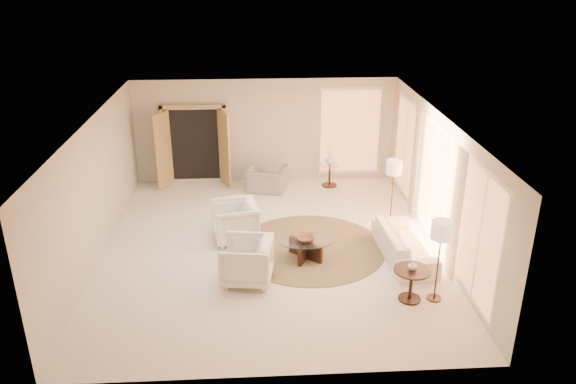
{
  "coord_description": "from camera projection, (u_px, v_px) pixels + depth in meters",
  "views": [
    {
      "loc": [
        -0.25,
        -10.59,
        5.71
      ],
      "look_at": [
        0.4,
        0.4,
        1.1
      ],
      "focal_mm": 35.0,
      "sensor_mm": 36.0,
      "label": 1
    }
  ],
  "objects": [
    {
      "name": "armchair_left",
      "position": [
        235.0,
        220.0,
        12.11
      ],
      "size": [
        1.03,
        1.08,
        0.96
      ],
      "primitive_type": "imported",
      "rotation": [
        0.0,
        0.0,
        -1.38
      ],
      "color": "white",
      "rests_on": "room"
    },
    {
      "name": "bowl",
      "position": [
        306.0,
        239.0,
        11.38
      ],
      "size": [
        0.44,
        0.44,
        0.09
      ],
      "primitive_type": "imported",
      "rotation": [
        0.0,
        0.0,
        0.23
      ],
      "color": "brown",
      "rests_on": "coffee_table"
    },
    {
      "name": "sofa",
      "position": [
        404.0,
        244.0,
        11.46
      ],
      "size": [
        0.94,
        2.15,
        0.61
      ],
      "primitive_type": "imported",
      "rotation": [
        0.0,
        0.0,
        1.63
      ],
      "color": "white",
      "rests_on": "room"
    },
    {
      "name": "armchair_right",
      "position": [
        246.0,
        259.0,
        10.55
      ],
      "size": [
        0.98,
        1.03,
        0.94
      ],
      "primitive_type": "imported",
      "rotation": [
        0.0,
        0.0,
        -1.71
      ],
      "color": "white",
      "rests_on": "room"
    },
    {
      "name": "french_doors",
      "position": [
        195.0,
        146.0,
        14.97
      ],
      "size": [
        1.95,
        0.66,
        2.16
      ],
      "color": "tan",
      "rests_on": "room"
    },
    {
      "name": "accent_chair",
      "position": [
        266.0,
        176.0,
        14.71
      ],
      "size": [
        1.11,
        0.86,
        0.85
      ],
      "primitive_type": "imported",
      "rotation": [
        0.0,
        0.0,
        2.89
      ],
      "color": "gray",
      "rests_on": "room"
    },
    {
      "name": "room",
      "position": [
        270.0,
        187.0,
        11.43
      ],
      "size": [
        7.04,
        8.04,
        2.83
      ],
      "color": "white",
      "rests_on": "ground"
    },
    {
      "name": "side_vase",
      "position": [
        330.0,
        160.0,
        14.9
      ],
      "size": [
        0.3,
        0.3,
        0.28
      ],
      "primitive_type": "imported",
      "rotation": [
        0.0,
        0.0,
        -0.13
      ],
      "color": "white",
      "rests_on": "side_table"
    },
    {
      "name": "side_table",
      "position": [
        330.0,
        173.0,
        15.05
      ],
      "size": [
        0.53,
        0.53,
        0.62
      ],
      "rotation": [
        0.0,
        0.0,
        -0.14
      ],
      "color": "#30231B",
      "rests_on": "room"
    },
    {
      "name": "windows_right",
      "position": [
        434.0,
        183.0,
        11.73
      ],
      "size": [
        0.1,
        6.4,
        2.4
      ],
      "primitive_type": null,
      "color": "#EB935E",
      "rests_on": "room"
    },
    {
      "name": "end_vase",
      "position": [
        413.0,
        266.0,
        9.87
      ],
      "size": [
        0.2,
        0.2,
        0.17
      ],
      "primitive_type": "imported",
      "rotation": [
        0.0,
        0.0,
        0.22
      ],
      "color": "white",
      "rests_on": "end_table"
    },
    {
      "name": "curtains_right",
      "position": [
        420.0,
        170.0,
        12.58
      ],
      "size": [
        0.06,
        5.2,
        2.6
      ],
      "primitive_type": null,
      "color": "tan",
      "rests_on": "room"
    },
    {
      "name": "area_rug",
      "position": [
        310.0,
        247.0,
        11.95
      ],
      "size": [
        3.93,
        3.93,
        0.01
      ],
      "primitive_type": "cylinder",
      "rotation": [
        0.0,
        0.0,
        0.27
      ],
      "color": "#403320",
      "rests_on": "room"
    },
    {
      "name": "floor_lamp_near",
      "position": [
        394.0,
        170.0,
        12.6
      ],
      "size": [
        0.37,
        0.37,
        1.53
      ],
      "rotation": [
        0.0,
        0.0,
        0.03
      ],
      "color": "#30231B",
      "rests_on": "room"
    },
    {
      "name": "end_table",
      "position": [
        411.0,
        279.0,
        9.98
      ],
      "size": [
        0.66,
        0.66,
        0.62
      ],
      "rotation": [
        0.0,
        0.0,
        -0.33
      ],
      "color": "black",
      "rests_on": "room"
    },
    {
      "name": "window_back_corner",
      "position": [
        350.0,
        132.0,
        15.21
      ],
      "size": [
        1.7,
        0.1,
        2.4
      ],
      "primitive_type": null,
      "color": "#EB935E",
      "rests_on": "room"
    },
    {
      "name": "coffee_table",
      "position": [
        306.0,
        247.0,
        11.45
      ],
      "size": [
        1.3,
        1.3,
        0.4
      ],
      "rotation": [
        0.0,
        0.0,
        0.22
      ],
      "color": "black",
      "rests_on": "room"
    },
    {
      "name": "floor_lamp_far",
      "position": [
        442.0,
        234.0,
        9.65
      ],
      "size": [
        0.38,
        0.38,
        1.55
      ],
      "rotation": [
        0.0,
        0.0,
        -0.09
      ],
      "color": "#30231B",
      "rests_on": "room"
    }
  ]
}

